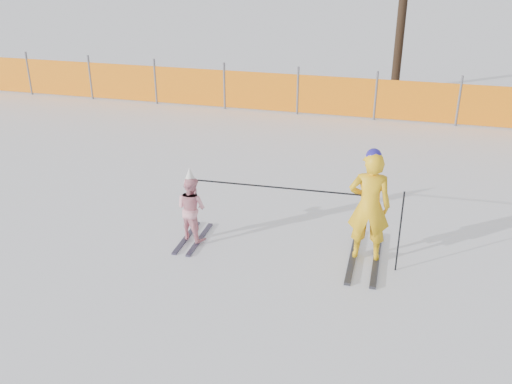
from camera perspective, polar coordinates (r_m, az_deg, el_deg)
ground at (r=8.16m, az=-0.90°, el=-7.82°), size 120.00×120.00×0.00m
adult at (r=8.17m, az=11.25°, el=-1.43°), size 0.61×1.54×1.72m
child at (r=8.73m, az=-6.48°, el=-1.56°), size 0.60×1.05×1.21m
ski_poles at (r=8.13m, az=6.15°, el=-1.01°), size 2.98×0.22×1.22m
safety_fence at (r=15.55m, az=-2.74°, el=10.27°), size 16.30×0.06×1.25m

